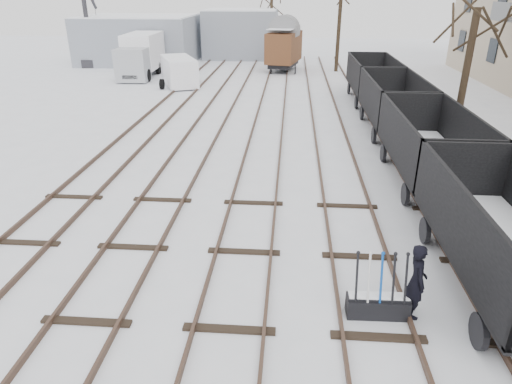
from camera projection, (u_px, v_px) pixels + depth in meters
ground at (229, 330)px, 9.30m from camera, size 120.00×120.00×0.00m
tracks at (267, 133)px, 21.71m from camera, size 13.90×52.00×0.16m
shed_left at (140, 39)px, 42.12m from camera, size 10.00×8.00×4.10m
shed_right at (241, 33)px, 45.04m from camera, size 7.00×6.00×4.50m
ground_frame at (378, 304)px, 9.63m from camera, size 1.31×0.45×1.49m
worker at (417, 281)px, 9.43m from camera, size 0.43×0.63×1.69m
freight_wagon_a at (504, 252)px, 10.24m from camera, size 2.50×6.24×2.55m
freight_wagon_b at (428, 156)px, 16.06m from camera, size 2.50×6.24×2.55m
freight_wagon_c at (393, 111)px, 21.88m from camera, size 2.50×6.24×2.55m
freight_wagon_d at (372, 85)px, 27.70m from camera, size 2.50×6.24×2.55m
box_van_wagon at (284, 46)px, 37.46m from camera, size 3.25×4.88×3.43m
lorry at (141, 55)px, 35.39m from camera, size 2.45×7.03×3.16m
panel_van at (179, 71)px, 32.17m from camera, size 3.52×4.82×1.95m
crane at (91, 42)px, 39.56m from camera, size 1.76×4.60×7.75m
tree_near at (464, 81)px, 18.89m from camera, size 0.30×0.30×5.70m
tree_far_left at (271, 22)px, 46.26m from camera, size 0.30×0.30×6.48m
tree_far_right at (340, 16)px, 36.33m from camera, size 0.30×0.30×8.64m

